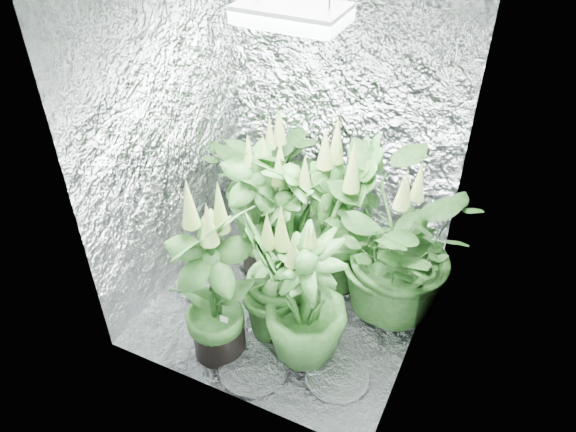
# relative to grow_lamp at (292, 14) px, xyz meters

# --- Properties ---
(ground) EXTENTS (1.60, 1.60, 0.00)m
(ground) POSITION_rel_grow_lamp_xyz_m (0.00, 0.00, -1.83)
(ground) COLOR silver
(ground) RESTS_ON ground
(walls) EXTENTS (1.62, 1.62, 2.00)m
(walls) POSITION_rel_grow_lamp_xyz_m (0.00, 0.00, -0.83)
(walls) COLOR silver
(walls) RESTS_ON ground
(grow_lamp) EXTENTS (0.50, 0.30, 0.22)m
(grow_lamp) POSITION_rel_grow_lamp_xyz_m (0.00, 0.00, 0.00)
(grow_lamp) COLOR gray
(grow_lamp) RESTS_ON ceiling
(plant_a) EXTENTS (1.01, 1.01, 1.00)m
(plant_a) POSITION_rel_grow_lamp_xyz_m (-0.39, 0.51, -1.35)
(plant_a) COLOR black
(plant_a) RESTS_ON ground
(plant_b) EXTENTS (0.63, 0.63, 1.00)m
(plant_b) POSITION_rel_grow_lamp_xyz_m (-0.30, 0.16, -1.36)
(plant_b) COLOR black
(plant_b) RESTS_ON ground
(plant_c) EXTENTS (0.62, 0.62, 1.13)m
(plant_c) POSITION_rel_grow_lamp_xyz_m (0.21, 0.29, -1.31)
(plant_c) COLOR black
(plant_c) RESTS_ON ground
(plant_d) EXTENTS (0.70, 0.70, 1.02)m
(plant_d) POSITION_rel_grow_lamp_xyz_m (-0.07, 0.14, -1.35)
(plant_d) COLOR black
(plant_d) RESTS_ON ground
(plant_e) EXTENTS (1.01, 1.01, 1.08)m
(plant_e) POSITION_rel_grow_lamp_xyz_m (0.59, 0.15, -1.31)
(plant_e) COLOR black
(plant_e) RESTS_ON ground
(plant_f) EXTENTS (0.68, 0.68, 1.15)m
(plant_f) POSITION_rel_grow_lamp_xyz_m (-0.19, -0.55, -1.30)
(plant_f) COLOR black
(plant_f) RESTS_ON ground
(plant_g) EXTENTS (0.54, 0.54, 0.96)m
(plant_g) POSITION_rel_grow_lamp_xyz_m (0.04, -0.28, -1.39)
(plant_g) COLOR black
(plant_g) RESTS_ON ground
(plant_h) EXTENTS (0.65, 0.65, 0.93)m
(plant_h) POSITION_rel_grow_lamp_xyz_m (0.26, -0.36, -1.40)
(plant_h) COLOR black
(plant_h) RESTS_ON ground
(circulation_fan) EXTENTS (0.17, 0.32, 0.37)m
(circulation_fan) POSITION_rel_grow_lamp_xyz_m (0.59, 0.23, -1.67)
(circulation_fan) COLOR black
(circulation_fan) RESTS_ON ground
(plant_label) EXTENTS (0.05, 0.03, 0.08)m
(plant_label) POSITION_rel_grow_lamp_xyz_m (-0.13, -0.59, -1.53)
(plant_label) COLOR white
(plant_label) RESTS_ON plant_f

